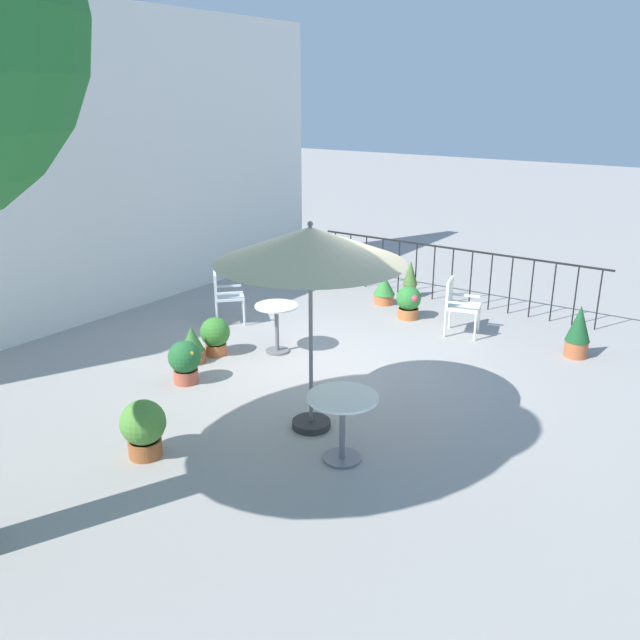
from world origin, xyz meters
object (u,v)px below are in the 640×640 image
at_px(potted_plant_1, 410,278).
at_px(potted_plant_3, 192,345).
at_px(potted_plant_0, 578,331).
at_px(potted_plant_6, 143,427).
at_px(potted_plant_4, 215,335).
at_px(potted_plant_5, 384,289).
at_px(patio_chair_0, 224,293).
at_px(patio_umbrella_0, 310,247).
at_px(potted_plant_7, 409,302).
at_px(cafe_table_1, 342,416).
at_px(patio_chair_1, 458,302).
at_px(potted_plant_2, 335,269).
at_px(potted_plant_8, 185,361).
at_px(cafe_table_0, 277,320).

bearing_deg(potted_plant_1, potted_plant_3, 166.95).
distance_m(potted_plant_0, potted_plant_6, 6.18).
relative_size(potted_plant_4, potted_plant_5, 1.06).
bearing_deg(potted_plant_6, potted_plant_4, 28.55).
xyz_separation_m(patio_chair_0, potted_plant_0, (1.80, -5.16, -0.11)).
distance_m(patio_umbrella_0, potted_plant_7, 4.53).
relative_size(cafe_table_1, potted_plant_0, 0.95).
relative_size(potted_plant_3, potted_plant_4, 0.95).
distance_m(patio_chair_1, potted_plant_2, 3.33).
distance_m(potted_plant_6, potted_plant_7, 5.57).
bearing_deg(cafe_table_1, potted_plant_6, 122.88).
distance_m(patio_chair_0, potted_plant_0, 5.47).
bearing_deg(potted_plant_5, potted_plant_0, -99.79).
height_order(cafe_table_1, potted_plant_8, cafe_table_1).
distance_m(patio_umbrella_0, potted_plant_4, 3.19).
height_order(patio_umbrella_0, potted_plant_0, patio_umbrella_0).
xyz_separation_m(cafe_table_0, potted_plant_3, (-0.98, 0.74, -0.24)).
xyz_separation_m(potted_plant_4, potted_plant_6, (-2.51, -1.37, 0.04)).
relative_size(patio_umbrella_0, patio_chair_1, 2.70).
distance_m(patio_chair_1, potted_plant_7, 1.03).
height_order(potted_plant_3, potted_plant_8, potted_plant_8).
xyz_separation_m(patio_chair_1, potted_plant_4, (-2.82, 2.51, -0.22)).
relative_size(potted_plant_3, potted_plant_7, 0.96).
bearing_deg(potted_plant_5, patio_chair_0, 145.82).
distance_m(potted_plant_3, potted_plant_5, 4.02).
xyz_separation_m(patio_chair_0, potted_plant_2, (2.91, -0.25, -0.17)).
bearing_deg(potted_plant_5, potted_plant_1, -16.52).
relative_size(potted_plant_0, potted_plant_4, 1.38).
xyz_separation_m(potted_plant_4, potted_plant_5, (3.52, -0.80, -0.03)).
distance_m(cafe_table_1, potted_plant_3, 3.33).
bearing_deg(cafe_table_0, patio_chair_1, -39.42).
height_order(cafe_table_0, potted_plant_4, cafe_table_0).
relative_size(cafe_table_1, potted_plant_2, 1.18).
bearing_deg(potted_plant_3, potted_plant_5, -12.48).
bearing_deg(patio_chair_0, potted_plant_3, -152.94).
xyz_separation_m(patio_umbrella_0, potted_plant_1, (5.16, 1.44, -1.73)).
height_order(patio_chair_0, potted_plant_8, patio_chair_0).
xyz_separation_m(cafe_table_0, potted_plant_8, (-1.53, 0.31, -0.19)).
height_order(patio_chair_0, potted_plant_3, patio_chair_0).
bearing_deg(patio_chair_1, potted_plant_8, 150.27).
height_order(cafe_table_1, potted_plant_1, cafe_table_1).
height_order(patio_chair_1, potted_plant_7, patio_chair_1).
height_order(patio_umbrella_0, potted_plant_7, patio_umbrella_0).
bearing_deg(potted_plant_5, cafe_table_1, -154.91).
xyz_separation_m(cafe_table_1, potted_plant_6, (-1.12, 1.73, -0.17)).
distance_m(cafe_table_0, potted_plant_2, 3.66).
relative_size(patio_chair_0, potted_plant_6, 1.37).
xyz_separation_m(cafe_table_1, potted_plant_5, (4.92, 2.30, -0.23)).
height_order(patio_umbrella_0, potted_plant_2, patio_umbrella_0).
xyz_separation_m(potted_plant_3, potted_plant_8, (-0.55, -0.43, 0.05)).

